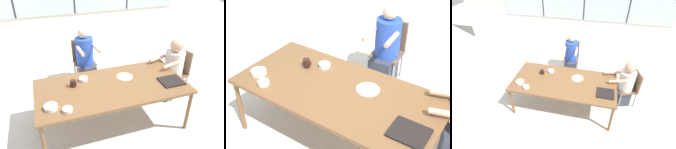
% 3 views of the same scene
% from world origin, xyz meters
% --- Properties ---
extents(ground_plane, '(16.00, 16.00, 0.00)m').
position_xyz_m(ground_plane, '(0.00, 0.00, 0.00)').
color(ground_plane, beige).
extents(dining_table, '(2.13, 1.03, 0.71)m').
position_xyz_m(dining_table, '(0.00, 0.00, 0.66)').
color(dining_table, brown).
rests_on(dining_table, ground_plane).
extents(chair_for_woman_green_shirt, '(0.43, 0.43, 0.84)m').
position_xyz_m(chair_for_woman_green_shirt, '(-0.11, 1.47, 0.50)').
color(chair_for_woman_green_shirt, brown).
rests_on(chair_for_woman_green_shirt, ground_plane).
extents(chair_for_man_blue_shirt, '(0.50, 0.50, 0.84)m').
position_xyz_m(chair_for_man_blue_shirt, '(1.41, 0.44, 0.50)').
color(chair_for_man_blue_shirt, brown).
rests_on(chair_for_man_blue_shirt, ground_plane).
extents(person_woman_green_shirt, '(0.39, 0.65, 1.13)m').
position_xyz_m(person_woman_green_shirt, '(-0.10, 1.31, 0.50)').
color(person_woman_green_shirt, '#333847').
rests_on(person_woman_green_shirt, ground_plane).
extents(person_man_blue_shirt, '(0.66, 0.48, 1.10)m').
position_xyz_m(person_man_blue_shirt, '(1.25, 0.39, 0.49)').
color(person_man_blue_shirt, '#333847').
rests_on(person_man_blue_shirt, ground_plane).
extents(food_tray_dark, '(0.33, 0.29, 0.02)m').
position_xyz_m(food_tray_dark, '(0.85, -0.18, 0.72)').
color(food_tray_dark, black).
rests_on(food_tray_dark, dining_table).
extents(coffee_mug, '(0.08, 0.08, 0.10)m').
position_xyz_m(coffee_mug, '(-0.52, 0.15, 0.75)').
color(coffee_mug, black).
rests_on(coffee_mug, dining_table).
extents(bowl_white_shallow, '(0.12, 0.12, 0.04)m').
position_xyz_m(bowl_white_shallow, '(-0.68, -0.36, 0.73)').
color(bowl_white_shallow, silver).
rests_on(bowl_white_shallow, dining_table).
extents(bowl_cereal, '(0.13, 0.13, 0.05)m').
position_xyz_m(bowl_cereal, '(-0.36, 0.26, 0.73)').
color(bowl_cereal, silver).
rests_on(bowl_cereal, dining_table).
extents(bowl_fruit, '(0.17, 0.17, 0.05)m').
position_xyz_m(bowl_fruit, '(-0.87, -0.25, 0.73)').
color(bowl_fruit, silver).
rests_on(bowl_fruit, dining_table).
extents(plate_tortillas, '(0.24, 0.24, 0.01)m').
position_xyz_m(plate_tortillas, '(0.26, 0.16, 0.71)').
color(plate_tortillas, beige).
rests_on(plate_tortillas, dining_table).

